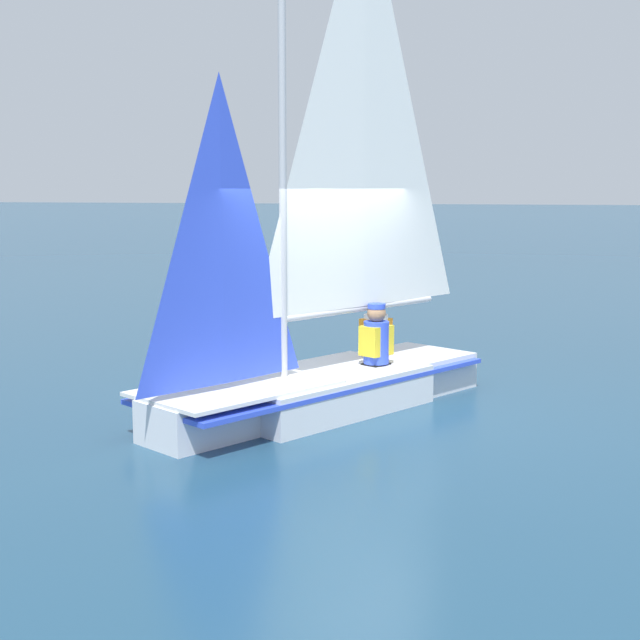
# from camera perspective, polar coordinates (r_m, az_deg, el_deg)

# --- Properties ---
(ground_plane) EXTENTS (260.00, 260.00, 0.00)m
(ground_plane) POSITION_cam_1_polar(r_m,az_deg,el_deg) (10.20, -0.00, -5.77)
(ground_plane) COLOR navy
(sailboat_main) EXTENTS (3.36, 4.49, 6.05)m
(sailboat_main) POSITION_cam_1_polar(r_m,az_deg,el_deg) (10.07, 0.31, -0.52)
(sailboat_main) COLOR silver
(sailboat_main) RESTS_ON ground_plane
(sailor_helm) EXTENTS (0.41, 0.42, 1.16)m
(sailor_helm) POSITION_cam_1_polar(r_m,az_deg,el_deg) (10.52, 3.62, -1.83)
(sailor_helm) COLOR black
(sailor_helm) RESTS_ON ground_plane
(sailor_crew) EXTENTS (0.41, 0.42, 1.16)m
(sailor_crew) POSITION_cam_1_polar(r_m,az_deg,el_deg) (11.09, 3.58, -1.36)
(sailor_crew) COLOR black
(sailor_crew) RESTS_ON ground_plane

